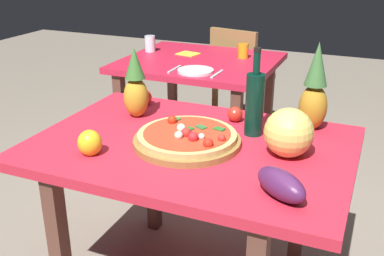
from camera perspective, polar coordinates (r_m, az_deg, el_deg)
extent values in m
cube|color=brown|center=(1.92, -15.97, -14.99)|extent=(0.06, 0.06, 0.70)
cube|color=brown|center=(2.46, -4.84, -5.25)|extent=(0.06, 0.06, 0.70)
cube|color=brown|center=(2.25, 13.18, -8.73)|extent=(0.06, 0.06, 0.70)
cube|color=red|center=(1.83, -0.06, -2.36)|extent=(1.25, 0.88, 0.04)
cube|color=brown|center=(3.07, -8.74, 0.30)|extent=(0.06, 0.06, 0.70)
cube|color=brown|center=(2.76, 5.37, -2.10)|extent=(0.06, 0.06, 0.70)
cube|color=brown|center=(3.72, -2.44, 4.50)|extent=(0.06, 0.06, 0.70)
cube|color=brown|center=(3.47, 9.41, 2.89)|extent=(0.06, 0.06, 0.70)
cube|color=red|center=(3.11, 0.93, 8.10)|extent=(1.00, 0.89, 0.04)
cube|color=olive|center=(3.98, 9.43, 3.21)|extent=(0.04, 0.04, 0.41)
cube|color=olive|center=(4.12, 5.32, 4.10)|extent=(0.04, 0.04, 0.41)
cube|color=olive|center=(3.70, 7.16, 1.86)|extent=(0.04, 0.04, 0.41)
cube|color=olive|center=(3.85, 2.84, 2.86)|extent=(0.04, 0.04, 0.41)
cube|color=olive|center=(3.84, 6.33, 6.21)|extent=(0.47, 0.47, 0.04)
cube|color=olive|center=(3.63, 5.07, 8.91)|extent=(0.40, 0.12, 0.40)
cylinder|color=olive|center=(1.80, -0.62, -1.66)|extent=(0.42, 0.42, 0.02)
cylinder|color=tan|center=(1.80, -0.62, -0.97)|extent=(0.39, 0.39, 0.02)
cylinder|color=#C33E24|center=(1.79, -0.63, -0.59)|extent=(0.34, 0.34, 0.00)
sphere|color=red|center=(1.72, 3.70, -1.26)|extent=(0.03, 0.03, 0.03)
sphere|color=red|center=(1.76, -0.65, -0.61)|extent=(0.04, 0.04, 0.04)
sphere|color=red|center=(1.72, 0.15, -1.16)|extent=(0.04, 0.04, 0.04)
sphere|color=red|center=(1.88, -2.47, 0.97)|extent=(0.04, 0.04, 0.04)
sphere|color=red|center=(1.67, 2.02, -1.90)|extent=(0.04, 0.04, 0.04)
cube|color=#2A722C|center=(1.82, 3.39, -0.09)|extent=(0.05, 0.04, 0.00)
cube|color=#226E2C|center=(1.81, -0.51, -0.19)|extent=(0.04, 0.05, 0.00)
cube|color=#2E6F36|center=(1.83, 1.15, 0.14)|extent=(0.05, 0.05, 0.00)
cube|color=#327933|center=(1.91, -2.11, 1.06)|extent=(0.04, 0.05, 0.00)
sphere|color=silver|center=(1.74, -1.67, -0.91)|extent=(0.03, 0.03, 0.03)
sphere|color=white|center=(1.80, -1.37, 0.01)|extent=(0.03, 0.03, 0.03)
sphere|color=white|center=(1.73, 1.17, -1.07)|extent=(0.03, 0.03, 0.03)
cylinder|color=black|center=(1.87, 7.74, 2.85)|extent=(0.08, 0.08, 0.25)
cylinder|color=black|center=(1.83, 8.02, 7.96)|extent=(0.03, 0.03, 0.09)
cylinder|color=black|center=(1.81, 8.11, 9.58)|extent=(0.03, 0.03, 0.02)
ellipsoid|color=#B08121|center=(1.99, 14.73, 2.50)|extent=(0.12, 0.12, 0.19)
cone|color=#3C6F38|center=(1.94, 15.26, 7.67)|extent=(0.09, 0.09, 0.18)
ellipsoid|color=gold|center=(2.08, -6.93, 3.77)|extent=(0.11, 0.11, 0.18)
cone|color=#397330|center=(2.04, -7.14, 8.01)|extent=(0.09, 0.09, 0.14)
sphere|color=#E3CE61|center=(1.72, 11.88, -0.56)|extent=(0.18, 0.18, 0.18)
ellipsoid|color=yellow|center=(1.75, -12.54, -1.81)|extent=(0.09, 0.09, 0.10)
ellipsoid|color=#4D214E|center=(1.46, 10.97, -6.86)|extent=(0.21, 0.19, 0.09)
sphere|color=red|center=(2.03, 5.36, 1.72)|extent=(0.07, 0.07, 0.07)
sphere|color=red|center=(2.24, -5.99, 3.78)|extent=(0.08, 0.08, 0.08)
cylinder|color=orange|center=(3.16, 6.35, 9.46)|extent=(0.07, 0.07, 0.10)
cylinder|color=silver|center=(3.35, -5.21, 10.36)|extent=(0.07, 0.07, 0.11)
cylinder|color=white|center=(2.81, 0.44, 7.10)|extent=(0.22, 0.22, 0.02)
cube|color=silver|center=(2.86, -2.17, 7.30)|extent=(0.02, 0.18, 0.01)
cube|color=silver|center=(2.76, 3.14, 6.71)|extent=(0.02, 0.18, 0.01)
cube|color=yellow|center=(3.26, -0.48, 9.17)|extent=(0.16, 0.15, 0.01)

